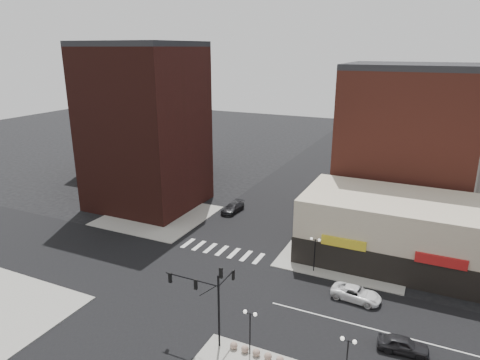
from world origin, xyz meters
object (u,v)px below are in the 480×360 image
at_px(street_lamp_se_a, 250,322).
at_px(street_lamp_se_b, 348,350).
at_px(dark_sedan_north, 233,208).
at_px(white_suv, 356,294).
at_px(dark_sedan_east, 403,345).
at_px(traffic_signal, 211,292).
at_px(street_lamp_ne, 315,246).

xyz_separation_m(street_lamp_se_a, street_lamp_se_b, (8.00, 0.00, 0.00)).
height_order(street_lamp_se_b, dark_sedan_north, street_lamp_se_b).
bearing_deg(white_suv, dark_sedan_east, -136.42).
xyz_separation_m(traffic_signal, dark_sedan_north, (-12.00, 28.67, -4.24)).
xyz_separation_m(street_lamp_se_b, white_suv, (-1.46, 12.25, -2.59)).
relative_size(traffic_signal, street_lamp_se_b, 1.87).
relative_size(street_lamp_se_a, street_lamp_se_b, 1.00).
height_order(traffic_signal, dark_sedan_north, traffic_signal).
xyz_separation_m(street_lamp_se_b, street_lamp_ne, (-7.00, 16.00, 0.00)).
bearing_deg(white_suv, street_lamp_se_b, -168.53).
xyz_separation_m(traffic_signal, street_lamp_se_b, (11.76, -0.17, -1.67)).
distance_m(street_lamp_se_a, street_lamp_ne, 16.03).
bearing_deg(dark_sedan_north, traffic_signal, -63.13).
distance_m(traffic_signal, street_lamp_ne, 16.62).
distance_m(street_lamp_se_a, street_lamp_se_b, 8.00).
distance_m(white_suv, dark_sedan_east, 8.14).
bearing_deg(white_suv, street_lamp_ne, 60.50).
distance_m(traffic_signal, white_suv, 16.43).
xyz_separation_m(street_lamp_ne, dark_sedan_north, (-16.76, 12.84, -2.57)).
bearing_deg(street_lamp_ne, traffic_signal, -106.75).
distance_m(street_lamp_se_a, white_suv, 14.12).
bearing_deg(white_suv, dark_sedan_north, 57.99).
xyz_separation_m(traffic_signal, street_lamp_se_a, (3.76, -0.17, -1.67)).
bearing_deg(street_lamp_ne, street_lamp_se_b, -66.37).
distance_m(street_lamp_se_b, street_lamp_ne, 17.46).
bearing_deg(dark_sedan_east, street_lamp_ne, 41.32).
bearing_deg(dark_sedan_east, street_lamp_se_a, 111.66).
xyz_separation_m(traffic_signal, dark_sedan_east, (15.42, 5.74, -4.24)).
xyz_separation_m(white_suv, dark_sedan_north, (-22.30, 16.59, 0.03)).
distance_m(traffic_signal, street_lamp_se_a, 4.12).
relative_size(traffic_signal, dark_sedan_north, 1.56).
distance_m(street_lamp_se_b, dark_sedan_north, 37.45).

